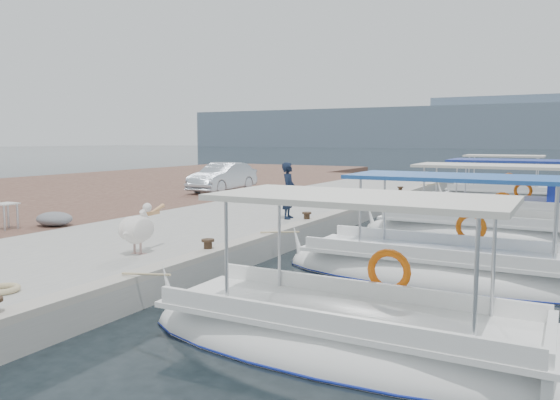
% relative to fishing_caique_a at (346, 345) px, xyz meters
% --- Properties ---
extents(ground, '(400.00, 400.00, 0.00)m').
position_rel_fishing_caique_a_xyz_m(ground, '(-3.87, 6.11, -0.13)').
color(ground, black).
rests_on(ground, ground).
extents(concrete_quay, '(6.00, 40.00, 0.50)m').
position_rel_fishing_caique_a_xyz_m(concrete_quay, '(-6.87, 11.11, 0.12)').
color(concrete_quay, '#969691').
rests_on(concrete_quay, ground).
extents(quay_curb, '(0.44, 40.00, 0.12)m').
position_rel_fishing_caique_a_xyz_m(quay_curb, '(-4.09, 11.11, 0.43)').
color(quay_curb, '#A59F93').
rests_on(quay_curb, concrete_quay).
extents(cobblestone_strip, '(4.00, 40.00, 0.50)m').
position_rel_fishing_caique_a_xyz_m(cobblestone_strip, '(-11.87, 11.11, 0.12)').
color(cobblestone_strip, '#50322A').
rests_on(cobblestone_strip, ground).
extents(land_backing, '(16.00, 60.00, 0.48)m').
position_rel_fishing_caique_a_xyz_m(land_backing, '(-21.87, 11.11, 0.11)').
color(land_backing, '#50322A').
rests_on(land_backing, ground).
extents(fishing_caique_a, '(6.56, 2.09, 2.83)m').
position_rel_fishing_caique_a_xyz_m(fishing_caique_a, '(0.00, 0.00, 0.00)').
color(fishing_caique_a, white).
rests_on(fishing_caique_a, ground).
extents(fishing_caique_b, '(7.40, 2.28, 2.83)m').
position_rel_fishing_caique_a_xyz_m(fishing_caique_b, '(0.42, 4.79, -0.00)').
color(fishing_caique_b, white).
rests_on(fishing_caique_b, ground).
extents(fishing_caique_c, '(7.55, 2.31, 2.83)m').
position_rel_fishing_caique_a_xyz_m(fishing_caique_c, '(0.50, 10.21, -0.00)').
color(fishing_caique_c, white).
rests_on(fishing_caique_c, ground).
extents(fishing_caique_d, '(8.06, 2.59, 2.83)m').
position_rel_fishing_caique_a_xyz_m(fishing_caique_d, '(0.86, 14.80, 0.06)').
color(fishing_caique_d, white).
rests_on(fishing_caique_d, ground).
extents(fishing_caique_e, '(5.87, 2.16, 2.83)m').
position_rel_fishing_caique_a_xyz_m(fishing_caique_e, '(-0.34, 21.05, 0.00)').
color(fishing_caique_e, white).
rests_on(fishing_caique_e, ground).
extents(mooring_bollards, '(0.28, 20.28, 0.33)m').
position_rel_fishing_caique_a_xyz_m(mooring_bollards, '(-4.22, 7.61, 0.57)').
color(mooring_bollards, black).
rests_on(mooring_bollards, concrete_quay).
extents(pelican, '(0.53, 1.38, 1.07)m').
position_rel_fishing_caique_a_xyz_m(pelican, '(-5.58, 1.93, 0.93)').
color(pelican, tan).
rests_on(pelican, concrete_quay).
extents(fisherman, '(0.57, 0.73, 1.77)m').
position_rel_fishing_caique_a_xyz_m(fisherman, '(-5.10, 8.15, 1.26)').
color(fisherman, black).
rests_on(fisherman, concrete_quay).
extents(parked_car, '(1.55, 4.19, 1.37)m').
position_rel_fishing_caique_a_xyz_m(parked_car, '(-11.94, 14.60, 1.06)').
color(parked_car, silver).
rests_on(parked_car, cobblestone_strip).
extents(tarp_bundle, '(1.10, 0.90, 0.40)m').
position_rel_fishing_caique_a_xyz_m(tarp_bundle, '(-10.40, 3.71, 0.57)').
color(tarp_bundle, slate).
rests_on(tarp_bundle, cobblestone_strip).
extents(folding_table, '(0.55, 0.55, 0.73)m').
position_rel_fishing_caique_a_xyz_m(folding_table, '(-11.02, 2.64, 0.90)').
color(folding_table, silver).
rests_on(folding_table, cobblestone_strip).
extents(rope_coil, '(0.54, 0.54, 0.10)m').
position_rel_fishing_caique_a_xyz_m(rope_coil, '(-5.42, -1.40, 0.42)').
color(rope_coil, '#C6B284').
rests_on(rope_coil, concrete_quay).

